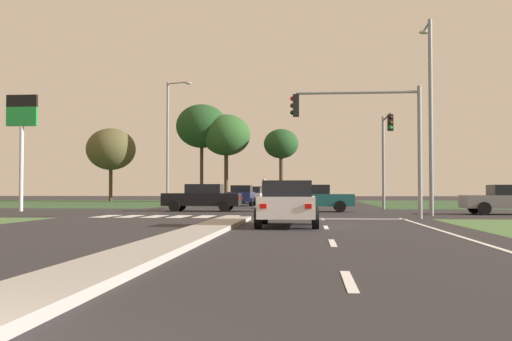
# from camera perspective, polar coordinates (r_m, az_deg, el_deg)

# --- Properties ---
(ground_plane) EXTENTS (200.00, 200.00, 0.00)m
(ground_plane) POSITION_cam_1_polar(r_m,az_deg,el_deg) (33.65, -0.18, -3.85)
(ground_plane) COLOR #282628
(grass_verge_far_left) EXTENTS (35.00, 35.00, 0.01)m
(grass_verge_far_left) POSITION_cam_1_polar(r_m,az_deg,el_deg) (64.63, -21.25, -2.75)
(grass_verge_far_left) COLOR #2D4C28
(grass_verge_far_left) RESTS_ON ground
(median_island_near) EXTENTS (1.20, 22.00, 0.14)m
(median_island_near) POSITION_cam_1_polar(r_m,az_deg,el_deg) (14.85, -6.77, -6.15)
(median_island_near) COLOR gray
(median_island_near) RESTS_ON ground
(median_island_far) EXTENTS (1.20, 36.00, 0.14)m
(median_island_far) POSITION_cam_1_polar(r_m,az_deg,el_deg) (58.59, 2.00, -2.92)
(median_island_far) COLOR gray
(median_island_far) RESTS_ON ground
(lane_dash_near) EXTENTS (0.14, 2.00, 0.01)m
(lane_dash_near) POSITION_cam_1_polar(r_m,az_deg,el_deg) (8.47, 8.41, -9.87)
(lane_dash_near) COLOR silver
(lane_dash_near) RESTS_ON ground
(lane_dash_second) EXTENTS (0.14, 2.00, 0.01)m
(lane_dash_second) POSITION_cam_1_polar(r_m,az_deg,el_deg) (14.43, 6.96, -6.53)
(lane_dash_second) COLOR silver
(lane_dash_second) RESTS_ON ground
(lane_dash_third) EXTENTS (0.14, 2.00, 0.01)m
(lane_dash_third) POSITION_cam_1_polar(r_m,az_deg,el_deg) (20.41, 6.36, -5.15)
(lane_dash_third) COLOR silver
(lane_dash_third) RESTS_ON ground
(lane_dash_fourth) EXTENTS (0.14, 2.00, 0.01)m
(lane_dash_fourth) POSITION_cam_1_polar(r_m,az_deg,el_deg) (26.40, 6.04, -4.39)
(lane_dash_fourth) COLOR silver
(lane_dash_fourth) RESTS_ON ground
(edge_line_right) EXTENTS (0.14, 24.00, 0.01)m
(edge_line_right) POSITION_cam_1_polar(r_m,az_deg,el_deg) (16.01, 18.94, -5.98)
(edge_line_right) COLOR silver
(edge_line_right) RESTS_ON ground
(stop_bar_near) EXTENTS (6.40, 0.50, 0.01)m
(stop_bar_near) POSITION_cam_1_polar(r_m,az_deg,el_deg) (26.54, 6.68, -4.38)
(stop_bar_near) COLOR silver
(stop_bar_near) RESTS_ON ground
(crosswalk_bar_near) EXTENTS (0.70, 2.80, 0.01)m
(crosswalk_bar_near) POSITION_cam_1_polar(r_m,az_deg,el_deg) (29.84, -13.46, -4.05)
(crosswalk_bar_near) COLOR silver
(crosswalk_bar_near) RESTS_ON ground
(crosswalk_bar_second) EXTENTS (0.70, 2.80, 0.01)m
(crosswalk_bar_second) POSITION_cam_1_polar(r_m,az_deg,el_deg) (29.50, -11.33, -4.10)
(crosswalk_bar_second) COLOR silver
(crosswalk_bar_second) RESTS_ON ground
(crosswalk_bar_third) EXTENTS (0.70, 2.80, 0.01)m
(crosswalk_bar_third) POSITION_cam_1_polar(r_m,az_deg,el_deg) (29.20, -9.16, -4.13)
(crosswalk_bar_third) COLOR silver
(crosswalk_bar_third) RESTS_ON ground
(crosswalk_bar_fourth) EXTENTS (0.70, 2.80, 0.01)m
(crosswalk_bar_fourth) POSITION_cam_1_polar(r_m,az_deg,el_deg) (28.94, -6.95, -4.16)
(crosswalk_bar_fourth) COLOR silver
(crosswalk_bar_fourth) RESTS_ON ground
(crosswalk_bar_fifth) EXTENTS (0.70, 2.80, 0.01)m
(crosswalk_bar_fifth) POSITION_cam_1_polar(r_m,az_deg,el_deg) (28.73, -4.70, -4.19)
(crosswalk_bar_fifth) COLOR silver
(crosswalk_bar_fifth) RESTS_ON ground
(crosswalk_bar_sixth) EXTENTS (0.70, 2.80, 0.01)m
(crosswalk_bar_sixth) POSITION_cam_1_polar(r_m,az_deg,el_deg) (28.56, -2.42, -4.21)
(crosswalk_bar_sixth) COLOR silver
(crosswalk_bar_sixth) RESTS_ON ground
(car_navy_near) EXTENTS (1.96, 4.19, 1.60)m
(car_navy_near) POSITION_cam_1_polar(r_m,az_deg,el_deg) (49.02, -1.32, -2.27)
(car_navy_near) COLOR #161E47
(car_navy_near) RESTS_ON ground
(car_red_second) EXTENTS (2.07, 4.29, 1.61)m
(car_red_second) POSITION_cam_1_polar(r_m,az_deg,el_deg) (65.63, 0.37, -2.15)
(car_red_second) COLOR #A31919
(car_red_second) RESTS_ON ground
(car_silver_third) EXTENTS (2.04, 4.25, 1.49)m
(car_silver_third) POSITION_cam_1_polar(r_m,az_deg,el_deg) (57.37, -0.37, -2.25)
(car_silver_third) COLOR #B7B7BC
(car_silver_third) RESTS_ON ground
(car_teal_fourth) EXTENTS (4.50, 1.95, 1.51)m
(car_teal_fourth) POSITION_cam_1_polar(r_m,az_deg,el_deg) (35.42, 5.21, -2.49)
(car_teal_fourth) COLOR #19565B
(car_teal_fourth) RESTS_ON ground
(car_white_fifth) EXTENTS (2.00, 4.32, 1.51)m
(car_white_fifth) POSITION_cam_1_polar(r_m,az_deg,el_deg) (20.96, 2.93, -2.97)
(car_white_fifth) COLOR silver
(car_white_fifth) RESTS_ON ground
(car_grey_sixth) EXTENTS (4.52, 2.10, 1.48)m
(car_grey_sixth) POSITION_cam_1_polar(r_m,az_deg,el_deg) (33.69, 21.98, -2.43)
(car_grey_sixth) COLOR slate
(car_grey_sixth) RESTS_ON ground
(car_black_seventh) EXTENTS (4.47, 1.95, 1.56)m
(car_black_seventh) POSITION_cam_1_polar(r_m,az_deg,el_deg) (36.36, -4.88, -2.44)
(car_black_seventh) COLOR black
(car_black_seventh) RESTS_ON ground
(traffic_signal_far_right) EXTENTS (0.32, 3.92, 5.87)m
(traffic_signal_far_right) POSITION_cam_1_polar(r_m,az_deg,el_deg) (39.13, 11.69, 2.30)
(traffic_signal_far_right) COLOR gray
(traffic_signal_far_right) RESTS_ON ground
(traffic_signal_near_right) EXTENTS (5.55, 0.32, 5.61)m
(traffic_signal_near_right) POSITION_cam_1_polar(r_m,az_deg,el_deg) (27.16, 10.35, 3.97)
(traffic_signal_near_right) COLOR gray
(traffic_signal_near_right) RESTS_ON ground
(street_lamp_second) EXTENTS (0.56, 1.91, 9.36)m
(street_lamp_second) POSITION_cam_1_polar(r_m,az_deg,el_deg) (31.28, 15.50, 5.59)
(street_lamp_second) COLOR gray
(street_lamp_second) RESTS_ON ground
(street_lamp_third) EXTENTS (2.23, 0.87, 10.12)m
(street_lamp_third) POSITION_cam_1_polar(r_m,az_deg,el_deg) (52.28, -7.85, 3.04)
(street_lamp_third) COLOR gray
(street_lamp_third) RESTS_ON ground
(pedestrian_at_median) EXTENTS (0.34, 0.34, 1.88)m
(pedestrian_at_median) POSITION_cam_1_polar(r_m,az_deg,el_deg) (43.65, 0.75, -1.70)
(pedestrian_at_median) COLOR maroon
(pedestrian_at_median) RESTS_ON median_island_far
(fuel_price_totem) EXTENTS (1.80, 0.24, 6.71)m
(fuel_price_totem) POSITION_cam_1_polar(r_m,az_deg,el_deg) (38.76, -20.46, 3.81)
(fuel_price_totem) COLOR silver
(fuel_price_totem) RESTS_ON ground
(treeline_near) EXTENTS (5.33, 5.33, 7.95)m
(treeline_near) POSITION_cam_1_polar(r_m,az_deg,el_deg) (70.17, -13.01, 1.88)
(treeline_near) COLOR #423323
(treeline_near) RESTS_ON ground
(treeline_second) EXTENTS (5.56, 5.56, 10.53)m
(treeline_second) POSITION_cam_1_polar(r_m,az_deg,el_deg) (68.52, -4.94, 4.00)
(treeline_second) COLOR #423323
(treeline_second) RESTS_ON ground
(treeline_third) EXTENTS (5.20, 5.20, 9.36)m
(treeline_third) POSITION_cam_1_polar(r_m,az_deg,el_deg) (67.64, -2.72, 3.20)
(treeline_third) COLOR #423323
(treeline_third) RESTS_ON ground
(treeline_fourth) EXTENTS (3.68, 3.68, 7.72)m
(treeline_fourth) POSITION_cam_1_polar(r_m,az_deg,el_deg) (66.83, 2.29, 2.38)
(treeline_fourth) COLOR #423323
(treeline_fourth) RESTS_ON ground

